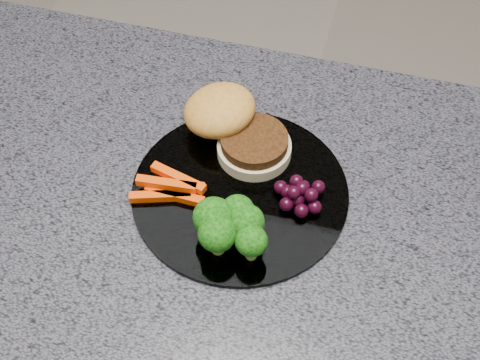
# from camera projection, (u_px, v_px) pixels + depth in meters

# --- Properties ---
(countertop) EXTENTS (1.20, 0.60, 0.04)m
(countertop) POSITION_uv_depth(u_px,v_px,m) (186.00, 219.00, 0.80)
(countertop) COLOR #504F5A
(countertop) RESTS_ON island_cabinet
(plate) EXTENTS (0.26, 0.26, 0.01)m
(plate) POSITION_uv_depth(u_px,v_px,m) (240.00, 192.00, 0.80)
(plate) COLOR white
(plate) RESTS_ON countertop
(burger) EXTENTS (0.16, 0.14, 0.05)m
(burger) POSITION_uv_depth(u_px,v_px,m) (232.00, 125.00, 0.83)
(burger) COLOR beige
(burger) RESTS_ON plate
(carrot_sticks) EXTENTS (0.09, 0.06, 0.02)m
(carrot_sticks) POSITION_uv_depth(u_px,v_px,m) (171.00, 188.00, 0.79)
(carrot_sticks) COLOR #ED4303
(carrot_sticks) RESTS_ON plate
(broccoli) EXTENTS (0.09, 0.08, 0.06)m
(broccoli) POSITION_uv_depth(u_px,v_px,m) (230.00, 224.00, 0.73)
(broccoli) COLOR olive
(broccoli) RESTS_ON plate
(grape_bunch) EXTENTS (0.06, 0.06, 0.03)m
(grape_bunch) POSITION_uv_depth(u_px,v_px,m) (300.00, 194.00, 0.78)
(grape_bunch) COLOR black
(grape_bunch) RESTS_ON plate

